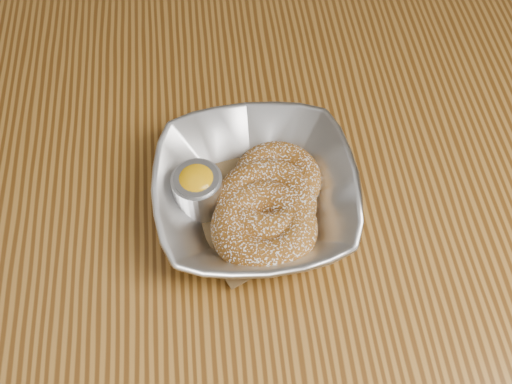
{
  "coord_description": "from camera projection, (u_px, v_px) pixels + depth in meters",
  "views": [
    {
      "loc": [
        0.08,
        -0.38,
        1.3
      ],
      "look_at": [
        0.12,
        -0.05,
        0.78
      ],
      "focal_mm": 42.0,
      "sensor_mm": 36.0,
      "label": 1
    }
  ],
  "objects": [
    {
      "name": "parchment",
      "position": [
        256.0,
        203.0,
        0.64
      ],
      "size": [
        0.19,
        0.19,
        0.0
      ],
      "primitive_type": "cube",
      "rotation": [
        0.0,
        0.0,
        0.44
      ],
      "color": "brown",
      "rests_on": "table"
    },
    {
      "name": "table",
      "position": [
        157.0,
        224.0,
        0.75
      ],
      "size": [
        1.2,
        0.8,
        0.75
      ],
      "color": "brown",
      "rests_on": "ground_plane"
    },
    {
      "name": "serving_bowl",
      "position": [
        256.0,
        194.0,
        0.62
      ],
      "size": [
        0.21,
        0.21,
        0.05
      ],
      "primitive_type": "imported",
      "color": "silver",
      "rests_on": "table"
    },
    {
      "name": "donut_front",
      "position": [
        264.0,
        227.0,
        0.6
      ],
      "size": [
        0.15,
        0.15,
        0.04
      ],
      "primitive_type": "torus",
      "rotation": [
        0.0,
        0.0,
        0.56
      ],
      "color": "brown",
      "rests_on": "parchment"
    },
    {
      "name": "donut_back",
      "position": [
        277.0,
        179.0,
        0.63
      ],
      "size": [
        0.1,
        0.1,
        0.03
      ],
      "primitive_type": "torus",
      "rotation": [
        0.0,
        0.0,
        -0.02
      ],
      "color": "brown",
      "rests_on": "parchment"
    },
    {
      "name": "ramekin",
      "position": [
        198.0,
        189.0,
        0.61
      ],
      "size": [
        0.05,
        0.05,
        0.05
      ],
      "color": "silver",
      "rests_on": "table"
    },
    {
      "name": "donut_extra",
      "position": [
        266.0,
        202.0,
        0.61
      ],
      "size": [
        0.11,
        0.11,
        0.04
      ],
      "primitive_type": "torus",
      "rotation": [
        0.0,
        0.0,
        -0.09
      ],
      "color": "brown",
      "rests_on": "parchment"
    },
    {
      "name": "ground_plane",
      "position": [
        199.0,
        373.0,
        1.29
      ],
      "size": [
        4.0,
        4.0,
        0.0
      ],
      "primitive_type": "plane",
      "color": "#565659",
      "rests_on": "ground"
    }
  ]
}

